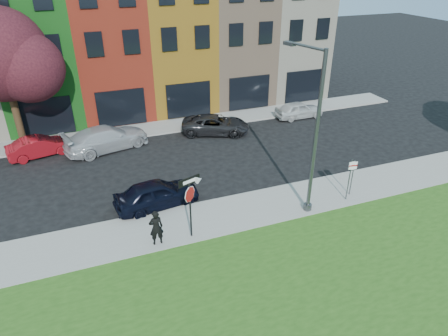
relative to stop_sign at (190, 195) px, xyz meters
name	(u,v)px	position (x,y,z in m)	size (l,w,h in m)	color
ground	(294,244)	(4.06, -1.98, -2.26)	(120.00, 120.00, 0.00)	black
sidewalk_near	(299,199)	(6.06, 1.02, -2.20)	(40.00, 3.00, 0.12)	gray
sidewalk_far	(154,128)	(1.06, 13.02, -2.20)	(40.00, 2.40, 0.12)	gray
rowhouse_block	(139,42)	(1.56, 19.20, 2.73)	(30.00, 10.12, 10.00)	beige
stop_sign	(190,195)	(0.00, 0.00, 0.00)	(1.01, 0.37, 3.01)	black
man	(156,228)	(-1.53, 0.04, -1.30)	(0.62, 0.42, 1.68)	black
sedan_near	(157,194)	(-0.86, 3.11, -1.55)	(4.38, 2.25, 1.43)	black
parked_car_red	(40,146)	(-6.45, 11.30, -1.62)	(4.07, 2.22, 1.27)	maroon
parked_car_silver	(107,138)	(-2.43, 10.79, -1.48)	(5.76, 3.60, 1.56)	#AEAFB3
parked_car_dark	(216,125)	(4.99, 10.76, -1.61)	(5.15, 3.76, 1.30)	black
parked_car_white	(299,110)	(12.02, 11.35, -1.63)	(3.73, 1.51, 1.27)	silver
street_lamp	(312,135)	(5.88, 0.20, 1.78)	(0.93, 2.53, 7.77)	#484B4E
parking_sign_a	(353,173)	(8.73, 0.43, -0.89)	(0.32, 0.09, 1.98)	#484B4E
parking_sign_b	(350,175)	(8.26, 0.07, -0.72)	(0.32, 0.09, 2.29)	#484B4E
tree_purple	(4,57)	(-7.43, 13.15, 3.58)	(6.62, 5.79, 8.62)	black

